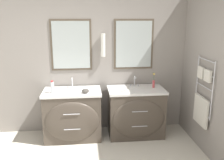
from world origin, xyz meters
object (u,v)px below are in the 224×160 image
at_px(toiletry_bottle, 52,87).
at_px(flower_vase, 154,82).
at_px(vanity_right, 136,112).
at_px(vanity_left, 73,115).
at_px(amenity_bowl, 85,91).

bearing_deg(toiletry_bottle, flower_vase, 4.76).
xyz_separation_m(toiletry_bottle, flower_vase, (1.76, 0.15, 0.00)).
bearing_deg(flower_vase, vanity_right, -165.19).
relative_size(vanity_left, amenity_bowl, 8.27).
xyz_separation_m(vanity_left, vanity_right, (1.12, 0.00, 0.00)).
relative_size(vanity_left, toiletry_bottle, 4.66).
bearing_deg(toiletry_bottle, amenity_bowl, -6.19).
xyz_separation_m(vanity_right, amenity_bowl, (-0.89, -0.12, 0.46)).
bearing_deg(toiletry_bottle, vanity_left, 10.95).
xyz_separation_m(amenity_bowl, flower_vase, (1.21, 0.21, 0.07)).
distance_m(vanity_right, flower_vase, 0.63).
height_order(vanity_left, flower_vase, flower_vase).
distance_m(vanity_right, toiletry_bottle, 1.53).
bearing_deg(vanity_left, toiletry_bottle, -169.05).
bearing_deg(amenity_bowl, vanity_right, 7.66).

